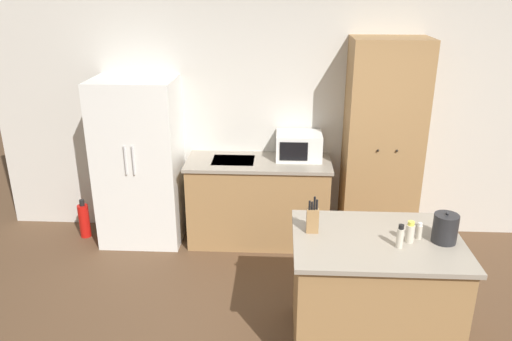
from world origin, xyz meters
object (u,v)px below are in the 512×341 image
object	(u,v)px
refrigerator	(139,163)
microwave	(299,146)
spice_bottle_tall_dark	(410,232)
knife_block	(313,220)
kettle	(445,228)
spice_bottle_amber_oil	(419,231)
pantry_cabinet	(382,146)
spice_bottle_short_red	(400,237)
fire_extinguisher	(84,220)

from	to	relation	value
refrigerator	microwave	size ratio (longest dim) A/B	3.74
microwave	spice_bottle_tall_dark	world-z (taller)	microwave
microwave	knife_block	xyz separation A→B (m)	(0.06, -1.67, -0.03)
knife_block	kettle	size ratio (longest dim) A/B	1.22
microwave	spice_bottle_amber_oil	world-z (taller)	microwave
pantry_cabinet	spice_bottle_short_red	xyz separation A→B (m)	(-0.20, -1.82, -0.08)
microwave	spice_bottle_tall_dark	xyz separation A→B (m)	(0.75, -1.79, -0.06)
spice_bottle_short_red	kettle	bearing A→B (deg)	16.78
refrigerator	knife_block	world-z (taller)	refrigerator
spice_bottle_amber_oil	kettle	xyz separation A→B (m)	(0.17, -0.04, 0.05)
spice_bottle_short_red	fire_extinguisher	bearing A→B (deg)	149.98
refrigerator	kettle	distance (m)	3.17
microwave	fire_extinguisher	distance (m)	2.53
spice_bottle_tall_dark	spice_bottle_amber_oil	world-z (taller)	spice_bottle_tall_dark
spice_bottle_tall_dark	fire_extinguisher	size ratio (longest dim) A/B	0.37
microwave	fire_extinguisher	world-z (taller)	microwave
refrigerator	kettle	xyz separation A→B (m)	(2.69, -1.66, 0.15)
knife_block	spice_bottle_amber_oil	bearing A→B (deg)	-4.60
microwave	spice_bottle_short_red	world-z (taller)	microwave
knife_block	kettle	world-z (taller)	knife_block
pantry_cabinet	microwave	distance (m)	0.86
refrigerator	kettle	bearing A→B (deg)	-31.71
spice_bottle_tall_dark	kettle	bearing A→B (deg)	4.21
knife_block	spice_bottle_amber_oil	size ratio (longest dim) A/B	2.29
spice_bottle_amber_oil	fire_extinguisher	size ratio (longest dim) A/B	0.28
kettle	pantry_cabinet	bearing A→B (deg)	94.66
pantry_cabinet	microwave	xyz separation A→B (m)	(-0.86, 0.05, -0.03)
knife_block	pantry_cabinet	bearing A→B (deg)	63.68
spice_bottle_short_red	kettle	distance (m)	0.36
refrigerator	spice_bottle_short_red	xyz separation A→B (m)	(2.35, -1.77, 0.13)
pantry_cabinet	microwave	size ratio (longest dim) A/B	4.61
refrigerator	kettle	size ratio (longest dim) A/B	7.54
spice_bottle_short_red	refrigerator	bearing A→B (deg)	143.11
pantry_cabinet	spice_bottle_short_red	bearing A→B (deg)	-96.23
spice_bottle_tall_dark	pantry_cabinet	bearing A→B (deg)	86.42
spice_bottle_amber_oil	fire_extinguisher	bearing A→B (deg)	153.28
refrigerator	spice_bottle_amber_oil	bearing A→B (deg)	-32.80
pantry_cabinet	spice_bottle_short_red	distance (m)	1.84
refrigerator	spice_bottle_tall_dark	world-z (taller)	refrigerator
refrigerator	spice_bottle_short_red	world-z (taller)	refrigerator
pantry_cabinet	spice_bottle_tall_dark	bearing A→B (deg)	-93.58
knife_block	spice_bottle_amber_oil	xyz separation A→B (m)	(0.77, -0.06, -0.04)
spice_bottle_amber_oil	spice_bottle_short_red	bearing A→B (deg)	-140.89
knife_block	microwave	bearing A→B (deg)	91.93
kettle	knife_block	bearing A→B (deg)	173.99
spice_bottle_short_red	microwave	bearing A→B (deg)	109.38
spice_bottle_amber_oil	spice_bottle_tall_dark	bearing A→B (deg)	-145.78
spice_bottle_tall_dark	refrigerator	bearing A→B (deg)	145.45
microwave	knife_block	bearing A→B (deg)	-88.07
microwave	spice_bottle_amber_oil	size ratio (longest dim) A/B	3.77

